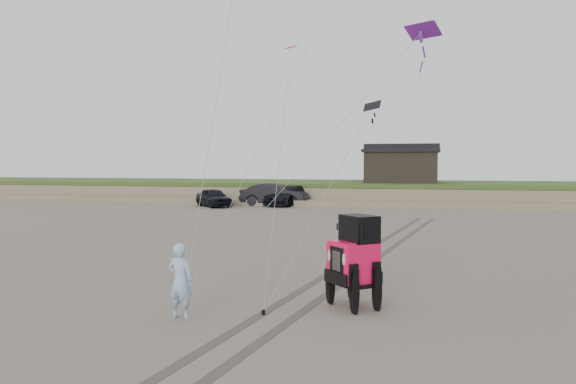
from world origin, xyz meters
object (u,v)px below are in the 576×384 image
at_px(truck_b, 275,195).
at_px(truck_c, 289,196).
at_px(truck_a, 214,198).
at_px(man, 180,281).
at_px(cabin, 401,165).
at_px(jeep, 353,271).

distance_m(truck_b, truck_c, 1.17).
relative_size(truck_a, truck_b, 0.78).
xyz_separation_m(truck_a, man, (10.76, -29.69, 0.12)).
height_order(cabin, truck_b, cabin).
height_order(truck_b, jeep, truck_b).
xyz_separation_m(cabin, truck_c, (-8.62, -5.82, -2.44)).
relative_size(truck_a, truck_c, 0.77).
bearing_deg(jeep, truck_c, 155.23).
xyz_separation_m(cabin, truck_a, (-14.01, -8.53, -2.52)).
height_order(truck_a, man, man).
bearing_deg(truck_a, man, -113.00).
relative_size(truck_c, man, 3.26).
height_order(jeep, man, jeep).
height_order(cabin, jeep, cabin).
bearing_deg(cabin, truck_a, -148.67).
relative_size(truck_b, man, 3.22).
xyz_separation_m(truck_c, man, (5.37, -32.39, 0.04)).
bearing_deg(truck_c, jeep, -57.88).
bearing_deg(cabin, man, -94.85).
bearing_deg(man, jeep, -146.30).
height_order(cabin, truck_c, cabin).
xyz_separation_m(truck_a, truck_b, (4.33, 2.21, 0.17)).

